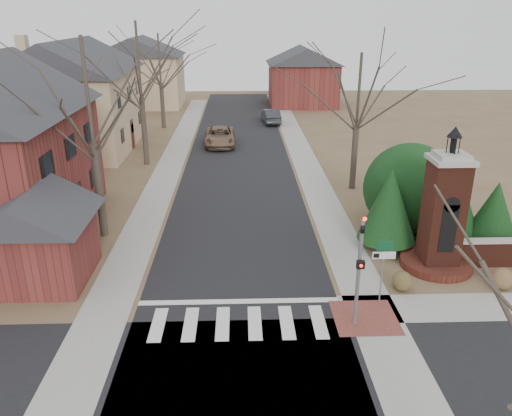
{
  "coord_description": "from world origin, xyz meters",
  "views": [
    {
      "loc": [
        0.12,
        -14.96,
        10.83
      ],
      "look_at": [
        0.82,
        6.0,
        2.59
      ],
      "focal_mm": 35.0,
      "sensor_mm": 36.0,
      "label": 1
    }
  ],
  "objects_px": {
    "sign_post": "(383,260)",
    "traffic_signal_pole": "(360,263)",
    "pickup_truck": "(220,137)",
    "distant_car": "(271,116)",
    "brick_gate_monument": "(442,223)"
  },
  "relations": [
    {
      "from": "pickup_truck",
      "to": "distant_car",
      "type": "relative_size",
      "value": 1.21
    },
    {
      "from": "traffic_signal_pole",
      "to": "distant_car",
      "type": "bearing_deg",
      "value": 91.42
    },
    {
      "from": "brick_gate_monument",
      "to": "pickup_truck",
      "type": "relative_size",
      "value": 1.18
    },
    {
      "from": "traffic_signal_pole",
      "to": "distant_car",
      "type": "xyz_separation_m",
      "value": [
        -0.9,
        36.34,
        -1.84
      ]
    },
    {
      "from": "traffic_signal_pole",
      "to": "pickup_truck",
      "type": "distance_m",
      "value": 27.86
    },
    {
      "from": "sign_post",
      "to": "traffic_signal_pole",
      "type": "bearing_deg",
      "value": -132.43
    },
    {
      "from": "pickup_truck",
      "to": "distant_car",
      "type": "distance_m",
      "value": 10.44
    },
    {
      "from": "traffic_signal_pole",
      "to": "sign_post",
      "type": "bearing_deg",
      "value": 47.57
    },
    {
      "from": "sign_post",
      "to": "brick_gate_monument",
      "type": "relative_size",
      "value": 0.42
    },
    {
      "from": "brick_gate_monument",
      "to": "pickup_truck",
      "type": "height_order",
      "value": "brick_gate_monument"
    },
    {
      "from": "sign_post",
      "to": "pickup_truck",
      "type": "height_order",
      "value": "sign_post"
    },
    {
      "from": "traffic_signal_pole",
      "to": "brick_gate_monument",
      "type": "bearing_deg",
      "value": 43.24
    },
    {
      "from": "traffic_signal_pole",
      "to": "distant_car",
      "type": "relative_size",
      "value": 0.99
    },
    {
      "from": "pickup_truck",
      "to": "distant_car",
      "type": "bearing_deg",
      "value": 60.14
    },
    {
      "from": "brick_gate_monument",
      "to": "distant_car",
      "type": "height_order",
      "value": "brick_gate_monument"
    }
  ]
}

